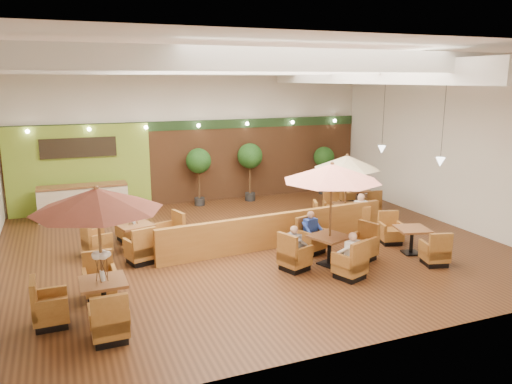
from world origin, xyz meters
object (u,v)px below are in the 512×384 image
table_2 (345,174)px  table_4 (411,241)px  diner_3 (360,209)px  diner_4 (360,208)px  diner_1 (311,227)px  table_1 (331,196)px  table_0 (95,225)px  table_5 (358,199)px  topiary_0 (199,163)px  table_3 (135,236)px  topiary_1 (250,158)px  service_counter (84,202)px  diner_2 (295,243)px  diner_0 (351,250)px  topiary_2 (324,159)px  booth_divider (278,230)px

table_2 → table_4: 3.51m
diner_3 → diner_4: (0.00, 0.00, 0.03)m
table_2 → diner_1: size_ratio=3.37×
table_1 → table_2: bearing=32.9°
table_0 → table_5: table_0 is taller
topiary_0 → table_2: bearing=-48.5°
table_0 → table_3: (1.25, 3.88, -1.53)m
table_2 → diner_3: size_ratio=3.48×
table_5 → topiary_0: 6.23m
table_3 → diner_1: table_3 is taller
table_5 → topiary_1: size_ratio=1.01×
table_1 → diner_4: table_1 is taller
service_counter → diner_2: 8.63m
table_3 → diner_0: size_ratio=3.91×
topiary_1 → diner_2: 7.67m
diner_1 → diner_2: bearing=34.1°
table_4 → table_5: table_4 is taller
topiary_1 → diner_3: size_ratio=3.25×
table_0 → table_3: 4.36m
table_0 → topiary_1: size_ratio=1.20×
diner_2 → diner_4: bearing=94.7°
table_1 → diner_0: bearing=-110.1°
table_0 → topiary_1: 10.56m
service_counter → diner_3: service_counter is taller
table_0 → table_2: (8.19, 4.02, -0.24)m
table_1 → topiary_1: bearing=65.0°
service_counter → topiary_0: (4.26, 0.20, 1.08)m
table_2 → topiary_2: table_2 is taller
diner_3 → diner_4: 0.03m
diner_3 → diner_0: bearing=-109.4°
topiary_1 → diner_2: size_ratio=3.18×
table_4 → diner_0: size_ratio=3.59×
topiary_0 → diner_1: 6.65m
table_2 → table_3: size_ratio=0.87×
diner_0 → topiary_2: bearing=44.2°
booth_divider → diner_3: (3.07, 0.43, 0.22)m
table_3 → table_1: bearing=-48.6°
service_counter → diner_4: bearing=-31.5°
diner_1 → diner_4: 2.69m
table_1 → table_4: table_1 is taller
table_2 → table_3: table_2 is taller
topiary_1 → diner_1: size_ratio=3.14×
table_0 → table_5: 11.62m
booth_divider → table_2: bearing=18.5°
diner_0 → diner_4: size_ratio=0.92×
table_2 → service_counter: bearing=174.3°
table_4 → diner_3: (-0.17, 2.34, 0.37)m
diner_4 → table_0: bearing=-147.6°
table_4 → topiary_0: bearing=132.4°
topiary_0 → diner_3: 6.53m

